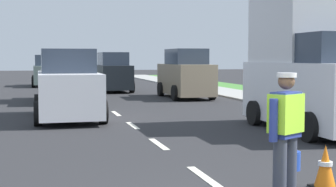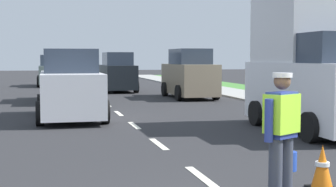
# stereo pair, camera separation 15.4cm
# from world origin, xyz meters

# --- Properties ---
(ground_plane) EXTENTS (96.00, 96.00, 0.00)m
(ground_plane) POSITION_xyz_m (0.00, 21.00, 0.00)
(ground_plane) COLOR #28282B
(lane_center_line) EXTENTS (0.14, 46.40, 0.01)m
(lane_center_line) POSITION_xyz_m (0.00, 25.20, 0.00)
(lane_center_line) COLOR silver
(lane_center_line) RESTS_ON ground
(road_worker) EXTENTS (0.64, 0.60, 1.67)m
(road_worker) POSITION_xyz_m (0.67, 1.33, 0.93)
(road_worker) COLOR #383D4C
(road_worker) RESTS_ON ground
(traffic_cone_near) EXTENTS (0.36, 0.36, 0.63)m
(traffic_cone_near) POSITION_xyz_m (1.46, 1.62, 0.31)
(traffic_cone_near) COLOR black
(traffic_cone_near) RESTS_ON ground
(delivery_truck) EXTENTS (2.16, 4.60, 3.54)m
(delivery_truck) POSITION_xyz_m (4.26, 6.74, 1.61)
(delivery_truck) COLOR silver
(delivery_truck) RESTS_ON ground
(car_oncoming_second) EXTENTS (2.04, 4.39, 2.05)m
(car_oncoming_second) POSITION_xyz_m (-1.48, 16.87, 0.95)
(car_oncoming_second) COLOR slate
(car_oncoming_second) RESTS_ON ground
(car_oncoming_third) EXTENTS (1.92, 4.18, 2.04)m
(car_oncoming_third) POSITION_xyz_m (-1.94, 28.58, 0.95)
(car_oncoming_third) COLOR slate
(car_oncoming_third) RESTS_ON ground
(car_parked_far) EXTENTS (1.91, 4.19, 2.26)m
(car_parked_far) POSITION_xyz_m (4.10, 17.26, 1.05)
(car_parked_far) COLOR gray
(car_parked_far) RESTS_ON ground
(car_outgoing_far) EXTENTS (1.86, 4.32, 2.15)m
(car_outgoing_far) POSITION_xyz_m (1.49, 22.49, 1.00)
(car_outgoing_far) COLOR black
(car_outgoing_far) RESTS_ON ground
(car_oncoming_lead) EXTENTS (2.00, 4.35, 2.12)m
(car_oncoming_lead) POSITION_xyz_m (-1.62, 10.66, 0.98)
(car_oncoming_lead) COLOR silver
(car_oncoming_lead) RESTS_ON ground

